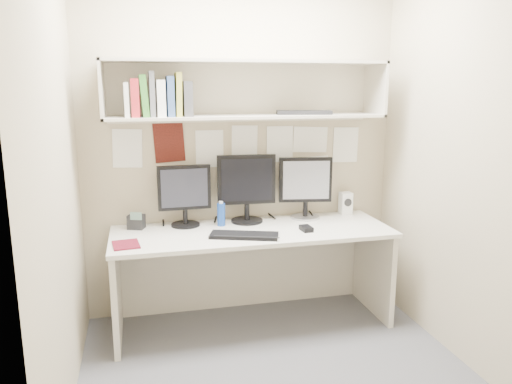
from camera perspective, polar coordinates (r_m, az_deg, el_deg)
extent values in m
cube|color=#4D4D52|center=(3.33, 2.28, -19.59)|extent=(2.40, 2.00, 0.01)
cube|color=tan|center=(3.83, -1.62, 5.37)|extent=(2.40, 0.02, 2.60)
cube|color=tan|center=(1.94, 10.62, -1.48)|extent=(2.40, 0.02, 2.60)
cube|color=tan|center=(2.79, -21.93, 1.96)|extent=(0.02, 2.00, 2.60)
cube|color=tan|center=(3.40, 22.40, 3.60)|extent=(0.02, 2.00, 2.60)
cube|color=beige|center=(3.60, -0.38, -4.56)|extent=(2.00, 0.70, 0.03)
cube|color=beige|center=(4.03, -1.45, -8.23)|extent=(1.96, 0.02, 0.70)
cube|color=beige|center=(3.62, -1.00, 8.64)|extent=(2.00, 0.38, 0.02)
cube|color=beige|center=(3.62, -1.02, 14.66)|extent=(2.00, 0.38, 0.02)
cube|color=beige|center=(3.79, -1.61, 11.67)|extent=(2.00, 0.02, 0.40)
cube|color=beige|center=(3.53, -17.20, 11.11)|extent=(0.02, 0.38, 0.40)
cube|color=beige|center=(3.95, 13.45, 11.37)|extent=(0.02, 0.38, 0.40)
cylinder|color=black|center=(3.74, -8.05, -3.72)|extent=(0.21, 0.21, 0.02)
cylinder|color=black|center=(3.72, -8.08, -2.81)|extent=(0.03, 0.03, 0.11)
cube|color=black|center=(3.68, -8.20, 0.51)|extent=(0.39, 0.05, 0.33)
cube|color=black|center=(3.66, -8.17, 0.44)|extent=(0.34, 0.01, 0.28)
cylinder|color=black|center=(3.81, -1.04, -3.29)|extent=(0.24, 0.24, 0.02)
cylinder|color=black|center=(3.79, -1.05, -2.28)|extent=(0.04, 0.04, 0.12)
cube|color=black|center=(3.75, -1.10, 1.43)|extent=(0.44, 0.06, 0.37)
cube|color=black|center=(3.73, -1.04, 1.38)|extent=(0.38, 0.03, 0.32)
cylinder|color=#A5A5AA|center=(3.93, 5.64, -2.86)|extent=(0.23, 0.23, 0.02)
cylinder|color=black|center=(3.91, 5.66, -1.95)|extent=(0.04, 0.04, 0.11)
cube|color=black|center=(3.87, 5.67, 1.40)|extent=(0.41, 0.10, 0.35)
cube|color=#BBBBC0|center=(3.86, 5.77, 1.35)|extent=(0.35, 0.06, 0.30)
cube|color=black|center=(3.43, -1.37, -4.98)|extent=(0.49, 0.31, 0.02)
cube|color=black|center=(3.59, 5.76, -4.17)|extent=(0.08, 0.12, 0.03)
cube|color=silver|center=(4.07, 10.19, -1.28)|extent=(0.09, 0.09, 0.18)
cylinder|color=black|center=(4.03, 10.47, -1.19)|extent=(0.06, 0.01, 0.06)
cylinder|color=#153C96|center=(3.69, -4.01, -2.59)|extent=(0.06, 0.06, 0.17)
cylinder|color=white|center=(3.67, -4.03, -1.23)|extent=(0.03, 0.03, 0.02)
cube|color=#5B0F1D|center=(3.36, -14.64, -5.84)|extent=(0.19, 0.22, 0.01)
cube|color=black|center=(3.72, -13.52, -3.32)|extent=(0.14, 0.12, 0.10)
cube|color=#4C6659|center=(3.66, -13.56, -2.69)|extent=(0.08, 0.04, 0.06)
cube|color=silver|center=(3.48, -14.55, 10.16)|extent=(0.03, 0.19, 0.23)
cube|color=#AF2026|center=(3.48, -13.66, 10.41)|extent=(0.05, 0.19, 0.25)
cube|color=#317226|center=(3.48, -12.65, 10.66)|extent=(0.04, 0.19, 0.28)
cube|color=#525357|center=(3.48, -11.81, 10.90)|extent=(0.03, 0.19, 0.30)
cube|color=white|center=(3.48, -10.83, 10.46)|extent=(0.06, 0.19, 0.24)
cube|color=#304979|center=(3.49, -9.77, 10.71)|extent=(0.05, 0.19, 0.27)
cube|color=#A7A237|center=(3.49, -8.88, 10.94)|extent=(0.04, 0.19, 0.29)
cube|color=#39393B|center=(3.50, -7.86, 10.50)|extent=(0.06, 0.19, 0.24)
cube|color=black|center=(3.71, 5.50, 9.05)|extent=(0.42, 0.23, 0.03)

